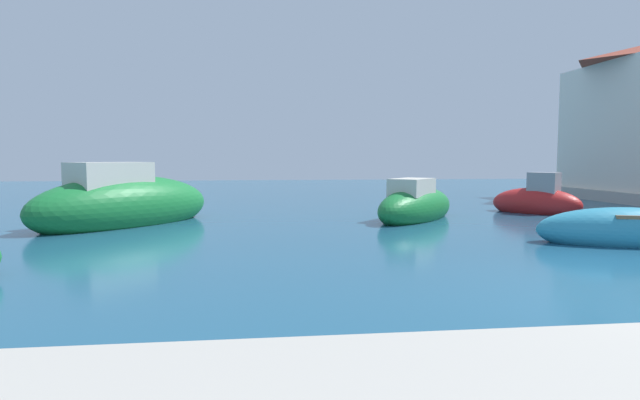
% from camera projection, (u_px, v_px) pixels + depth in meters
% --- Properties ---
extents(moored_boat_1, '(4.13, 2.44, 1.11)m').
position_uv_depth(moored_boat_1, '(627.00, 231.00, 11.83)').
color(moored_boat_1, teal).
rests_on(moored_boat_1, ground).
extents(moored_boat_2, '(2.75, 3.84, 1.57)m').
position_uv_depth(moored_boat_2, '(139.00, 197.00, 21.18)').
color(moored_boat_2, '#1E479E').
rests_on(moored_boat_2, ground).
extents(moored_boat_3, '(4.10, 4.39, 1.64)m').
position_uv_depth(moored_boat_3, '(416.00, 206.00, 16.66)').
color(moored_boat_3, '#197233').
rests_on(moored_boat_3, ground).
extents(moored_boat_4, '(5.51, 5.94, 2.29)m').
position_uv_depth(moored_boat_4, '(124.00, 205.00, 15.39)').
color(moored_boat_4, '#197233').
rests_on(moored_boat_4, ground).
extents(moored_boat_5, '(3.07, 3.23, 1.74)m').
position_uv_depth(moored_boat_5, '(537.00, 202.00, 18.62)').
color(moored_boat_5, '#B21E1E').
rests_on(moored_boat_5, ground).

